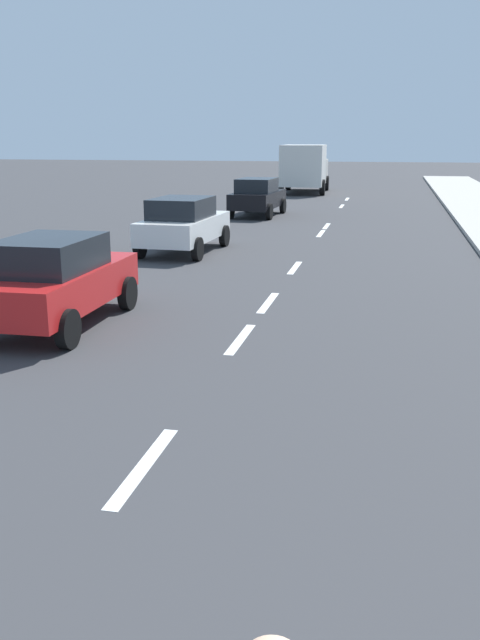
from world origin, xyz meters
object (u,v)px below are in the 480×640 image
Objects in this scene: parked_car_white at (183,223)px; delivery_truck at (305,167)px; parked_car_red at (54,279)px; parked_car_black at (258,196)px.

delivery_truck is at bearing 90.66° from parked_car_white.
parked_car_white is (-0.12, 8.19, 0.00)m from parked_car_red.
parked_car_red is at bearing -92.84° from delivery_truck.
parked_car_white is 1.01× the size of parked_car_black.
delivery_truck is (0.65, 22.95, 0.67)m from parked_car_white.
parked_car_white is at bearing 90.29° from parked_car_red.
parked_car_black is (0.28, 9.86, -0.00)m from parked_car_white.
parked_car_white and parked_car_black have the same top height.
parked_car_black is at bearing 88.93° from parked_car_red.
parked_car_red is at bearing -87.26° from parked_car_black.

